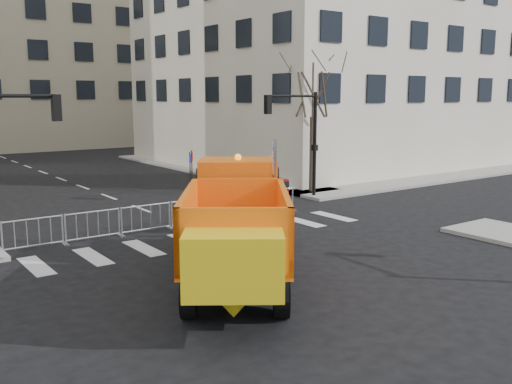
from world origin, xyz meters
TOP-DOWN VIEW (x-y plane):
  - ground at (0.00, 0.00)m, footprint 120.00×120.00m
  - sidewalk_back at (0.00, 8.50)m, footprint 64.00×5.00m
  - traffic_light_right at (8.50, 9.50)m, footprint 0.18×0.18m
  - crowd_barriers at (-0.75, 7.60)m, footprint 12.60×0.60m
  - street_tree at (9.20, 10.50)m, footprint 3.00×3.00m
  - plow_truck at (-2.40, 0.44)m, footprint 8.02×9.84m
  - cop_a at (0.94, 4.24)m, footprint 0.59×0.41m
  - cop_b at (0.16, 5.90)m, footprint 1.05×0.91m
  - cop_c at (0.89, 5.61)m, footprint 0.91×0.96m
  - newspaper_box at (5.96, 8.88)m, footprint 0.53×0.49m

SIDE VIEW (x-z plane):
  - ground at x=0.00m, z-range 0.00..0.00m
  - sidewalk_back at x=0.00m, z-range 0.00..0.15m
  - crowd_barriers at x=-0.75m, z-range 0.00..1.10m
  - newspaper_box at x=5.96m, z-range 0.15..1.25m
  - cop_a at x=0.94m, z-range 0.00..1.58m
  - cop_c at x=0.89m, z-range 0.00..1.60m
  - cop_b at x=0.16m, z-range 0.00..1.87m
  - plow_truck at x=-2.40m, z-range -0.22..3.71m
  - traffic_light_right at x=8.50m, z-range 0.00..5.40m
  - street_tree at x=9.20m, z-range 0.00..7.50m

